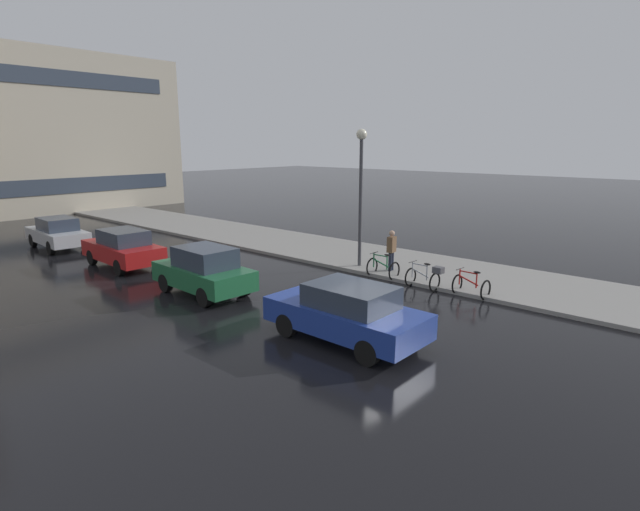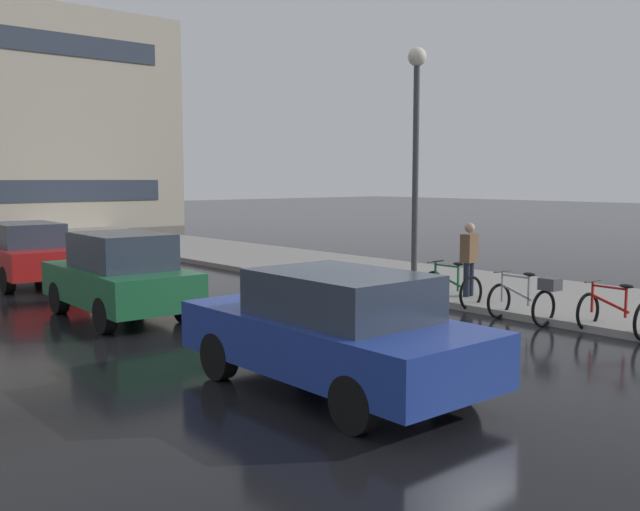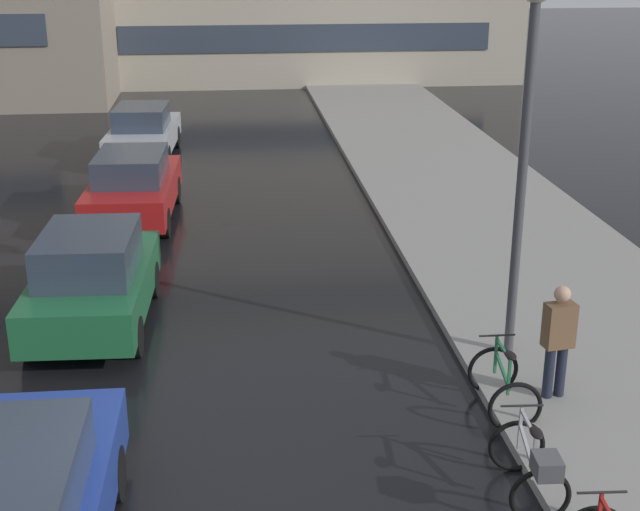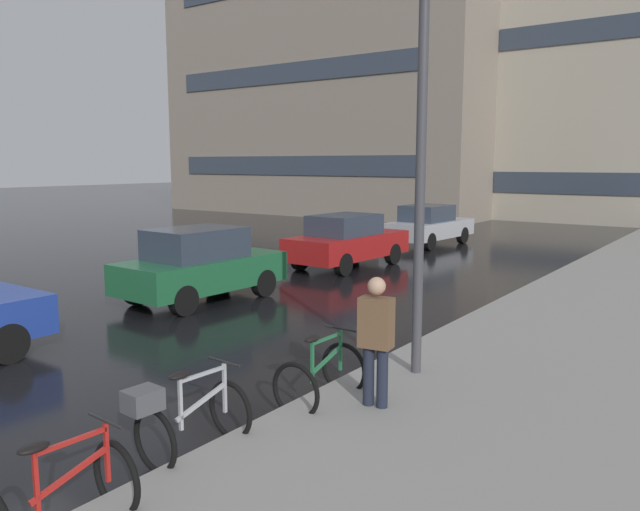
{
  "view_description": "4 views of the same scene",
  "coord_description": "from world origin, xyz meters",
  "px_view_note": "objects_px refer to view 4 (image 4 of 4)",
  "views": [
    {
      "loc": [
        -11.82,
        -8.36,
        5.12
      ],
      "look_at": [
        -0.04,
        1.94,
        1.56
      ],
      "focal_mm": 28.0,
      "sensor_mm": 36.0,
      "label": 1
    },
    {
      "loc": [
        -7.99,
        -7.38,
        2.7
      ],
      "look_at": [
        1.63,
        3.81,
        1.11
      ],
      "focal_mm": 40.0,
      "sensor_mm": 36.0,
      "label": 2
    },
    {
      "loc": [
        0.21,
        -8.21,
        6.07
      ],
      "look_at": [
        1.54,
        4.2,
        1.57
      ],
      "focal_mm": 50.0,
      "sensor_mm": 36.0,
      "label": 3
    },
    {
      "loc": [
        8.24,
        -4.15,
        3.1
      ],
      "look_at": [
        1.68,
        4.97,
        1.43
      ],
      "focal_mm": 35.0,
      "sensor_mm": 36.0,
      "label": 4
    }
  ],
  "objects_px": {
    "pedestrian": "(376,339)",
    "streetlamp": "(422,109)",
    "bicycle_third": "(321,376)",
    "car_green": "(200,265)",
    "car_red": "(347,241)",
    "bicycle_nearest": "(60,498)",
    "bicycle_second": "(183,416)",
    "car_silver": "(428,225)"
  },
  "relations": [
    {
      "from": "car_green",
      "to": "bicycle_third",
      "type": "bearing_deg",
      "value": -30.59
    },
    {
      "from": "car_green",
      "to": "car_silver",
      "type": "relative_size",
      "value": 0.91
    },
    {
      "from": "bicycle_third",
      "to": "car_green",
      "type": "height_order",
      "value": "car_green"
    },
    {
      "from": "bicycle_second",
      "to": "car_green",
      "type": "distance_m",
      "value": 7.77
    },
    {
      "from": "pedestrian",
      "to": "car_silver",
      "type": "bearing_deg",
      "value": 113.78
    },
    {
      "from": "bicycle_third",
      "to": "car_green",
      "type": "distance_m",
      "value": 6.75
    },
    {
      "from": "car_red",
      "to": "car_silver",
      "type": "xyz_separation_m",
      "value": [
        -0.25,
        6.0,
        -0.03
      ]
    },
    {
      "from": "bicycle_second",
      "to": "pedestrian",
      "type": "distance_m",
      "value": 2.45
    },
    {
      "from": "bicycle_nearest",
      "to": "car_green",
      "type": "height_order",
      "value": "car_green"
    },
    {
      "from": "bicycle_third",
      "to": "bicycle_nearest",
      "type": "bearing_deg",
      "value": -90.67
    },
    {
      "from": "bicycle_third",
      "to": "pedestrian",
      "type": "bearing_deg",
      "value": 8.9
    },
    {
      "from": "bicycle_second",
      "to": "pedestrian",
      "type": "xyz_separation_m",
      "value": [
        1.04,
        2.16,
        0.5
      ]
    },
    {
      "from": "bicycle_third",
      "to": "car_silver",
      "type": "distance_m",
      "value": 16.35
    },
    {
      "from": "bicycle_nearest",
      "to": "pedestrian",
      "type": "xyz_separation_m",
      "value": [
        0.78,
        3.72,
        0.6
      ]
    },
    {
      "from": "car_green",
      "to": "pedestrian",
      "type": "distance_m",
      "value": 7.33
    },
    {
      "from": "car_red",
      "to": "bicycle_nearest",
      "type": "bearing_deg",
      "value": -66.34
    },
    {
      "from": "car_red",
      "to": "streetlamp",
      "type": "bearing_deg",
      "value": -50.97
    },
    {
      "from": "bicycle_second",
      "to": "car_green",
      "type": "relative_size",
      "value": 0.35
    },
    {
      "from": "pedestrian",
      "to": "streetlamp",
      "type": "distance_m",
      "value": 3.18
    },
    {
      "from": "bicycle_third",
      "to": "car_red",
      "type": "distance_m",
      "value": 10.85
    },
    {
      "from": "bicycle_nearest",
      "to": "streetlamp",
      "type": "relative_size",
      "value": 0.2
    },
    {
      "from": "car_silver",
      "to": "pedestrian",
      "type": "relative_size",
      "value": 2.45
    },
    {
      "from": "streetlamp",
      "to": "car_silver",
      "type": "bearing_deg",
      "value": 115.36
    },
    {
      "from": "bicycle_nearest",
      "to": "pedestrian",
      "type": "height_order",
      "value": "pedestrian"
    },
    {
      "from": "bicycle_nearest",
      "to": "bicycle_third",
      "type": "bearing_deg",
      "value": 89.33
    },
    {
      "from": "bicycle_third",
      "to": "car_red",
      "type": "height_order",
      "value": "car_red"
    },
    {
      "from": "car_green",
      "to": "car_silver",
      "type": "xyz_separation_m",
      "value": [
        -0.12,
        11.8,
        -0.07
      ]
    },
    {
      "from": "bicycle_second",
      "to": "car_silver",
      "type": "height_order",
      "value": "car_silver"
    },
    {
      "from": "pedestrian",
      "to": "streetlamp",
      "type": "relative_size",
      "value": 0.31
    },
    {
      "from": "car_red",
      "to": "streetlamp",
      "type": "xyz_separation_m",
      "value": [
        6.23,
        -7.69,
        3.03
      ]
    },
    {
      "from": "car_red",
      "to": "pedestrian",
      "type": "relative_size",
      "value": 2.43
    },
    {
      "from": "bicycle_second",
      "to": "streetlamp",
      "type": "bearing_deg",
      "value": 76.38
    },
    {
      "from": "bicycle_third",
      "to": "car_silver",
      "type": "relative_size",
      "value": 0.26
    },
    {
      "from": "car_silver",
      "to": "streetlamp",
      "type": "bearing_deg",
      "value": -64.64
    },
    {
      "from": "bicycle_second",
      "to": "pedestrian",
      "type": "bearing_deg",
      "value": 64.22
    },
    {
      "from": "streetlamp",
      "to": "bicycle_third",
      "type": "bearing_deg",
      "value": -110.02
    },
    {
      "from": "bicycle_second",
      "to": "bicycle_third",
      "type": "xyz_separation_m",
      "value": [
        0.31,
        2.05,
        -0.09
      ]
    },
    {
      "from": "car_red",
      "to": "streetlamp",
      "type": "height_order",
      "value": "streetlamp"
    },
    {
      "from": "bicycle_nearest",
      "to": "pedestrian",
      "type": "bearing_deg",
      "value": 78.18
    },
    {
      "from": "car_green",
      "to": "car_silver",
      "type": "distance_m",
      "value": 11.8
    },
    {
      "from": "pedestrian",
      "to": "car_red",
      "type": "bearing_deg",
      "value": 125.08
    },
    {
      "from": "car_green",
      "to": "pedestrian",
      "type": "xyz_separation_m",
      "value": [
        6.54,
        -3.31,
        0.16
      ]
    }
  ]
}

